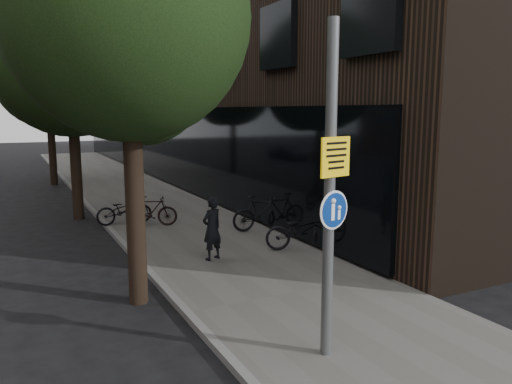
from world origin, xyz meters
TOP-DOWN VIEW (x-y plane):
  - ground at (0.00, 0.00)m, footprint 120.00×120.00m
  - sidewalk at (0.25, 10.00)m, footprint 4.50×60.00m
  - curb_edge at (-2.00, 10.00)m, footprint 0.15×60.00m
  - building_right_dark_brick at (8.50, 22.00)m, footprint 12.00×40.00m
  - street_tree_near at (-2.53, 4.64)m, footprint 4.40×4.40m
  - street_tree_mid at (-2.53, 13.14)m, footprint 5.00×5.00m
  - street_tree_far at (-2.53, 22.14)m, footprint 5.00×5.00m
  - signpost at (-0.68, 0.96)m, footprint 0.55×0.16m
  - pedestrian at (-0.41, 6.13)m, footprint 0.66×0.55m
  - parked_bike_facade_near at (2.00, 5.93)m, footprint 2.02×1.19m
  - parked_bike_facade_far at (2.00, 8.25)m, footprint 1.82×0.68m
  - parked_bike_curb_near at (-1.47, 10.95)m, footprint 1.73×0.61m
  - parked_bike_curb_far at (-0.77, 10.30)m, footprint 1.64×1.02m

SIDE VIEW (x-z plane):
  - ground at x=0.00m, z-range 0.00..0.00m
  - sidewalk at x=0.25m, z-range 0.00..0.12m
  - curb_edge at x=-2.00m, z-range 0.00..0.13m
  - parked_bike_curb_near at x=-1.47m, z-range 0.12..1.03m
  - parked_bike_curb_far at x=-0.77m, z-range 0.12..1.07m
  - parked_bike_facade_near at x=2.00m, z-range 0.12..1.13m
  - parked_bike_facade_far at x=2.00m, z-range 0.12..1.19m
  - pedestrian at x=-0.41m, z-range 0.12..1.66m
  - signpost at x=-0.68m, z-range 0.14..4.93m
  - street_tree_near at x=-2.53m, z-range 1.36..8.86m
  - street_tree_mid at x=-2.53m, z-range 1.21..9.01m
  - street_tree_far at x=-2.53m, z-range 1.21..9.01m
  - building_right_dark_brick at x=8.50m, z-range 0.00..18.00m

